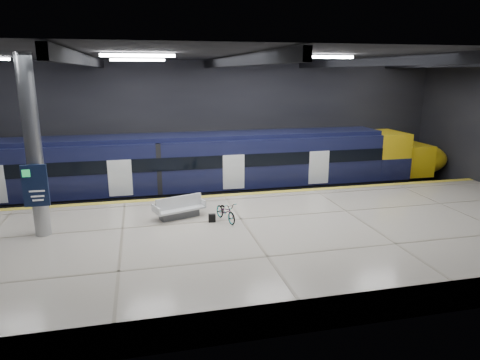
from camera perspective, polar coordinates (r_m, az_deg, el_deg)
name	(u,v)px	position (r m, az deg, el deg)	size (l,w,h in m)	color
ground	(236,234)	(19.99, -0.52, -7.25)	(30.00, 30.00, 0.00)	black
room_shell	(236,110)	(18.67, -0.56, 9.32)	(30.10, 16.10, 8.05)	black
platform	(250,244)	(17.53, 1.29, -8.49)	(30.00, 11.00, 1.10)	beige
safety_strip	(224,195)	(22.18, -2.08, -2.04)	(30.00, 0.40, 0.01)	yellow
rails	(216,199)	(25.07, -3.28, -2.58)	(30.00, 1.52, 0.16)	gray
train	(208,167)	(24.50, -4.32, 1.79)	(29.40, 2.84, 3.79)	black
bench	(179,210)	(18.94, -8.11, -3.99)	(2.38, 1.59, 0.97)	#595B60
bicycle	(226,211)	(18.32, -1.91, -4.21)	(0.57, 1.62, 0.85)	#99999E
pannier_bag	(212,218)	(18.30, -3.75, -5.08)	(0.30, 0.18, 0.35)	black
info_column	(34,150)	(17.80, -25.81, 3.57)	(0.90, 0.78, 6.90)	#9EA0A5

